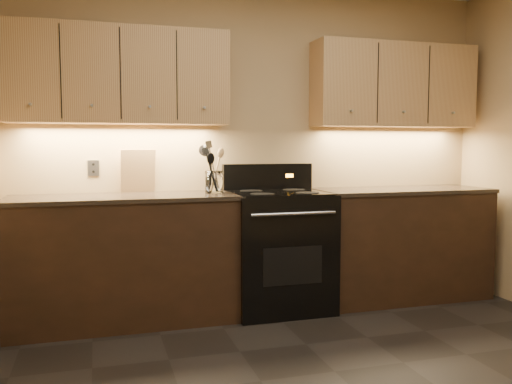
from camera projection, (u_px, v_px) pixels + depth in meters
wall_back at (257, 144)px, 4.47m from camera, size 4.00×0.04×2.60m
counter_left at (124, 259)px, 3.94m from camera, size 1.62×0.62×0.93m
counter_right at (400, 243)px, 4.59m from camera, size 1.46×0.62×0.93m
stove at (278, 249)px, 4.26m from camera, size 0.76×0.68×1.14m
upper_cab_left at (119, 76)px, 3.97m from camera, size 1.60×0.30×0.70m
upper_cab_right at (394, 86)px, 4.62m from camera, size 1.44×0.30×0.70m
outlet_plate at (93, 168)px, 4.11m from camera, size 0.08×0.01×0.12m
utensil_crock at (214, 183)px, 4.13m from camera, size 0.16×0.16×0.17m
cutting_board at (138, 171)px, 4.18m from camera, size 0.27×0.11×0.33m
wooden_spoon at (211, 168)px, 4.10m from camera, size 0.17×0.15×0.34m
black_spoon at (211, 171)px, 4.14m from camera, size 0.09×0.15×0.30m
black_turner at (217, 168)px, 4.10m from camera, size 0.16×0.16×0.37m
steel_spatula at (218, 165)px, 4.13m from camera, size 0.17×0.11×0.41m
steel_skimmer at (218, 168)px, 4.13m from camera, size 0.19×0.16×0.37m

